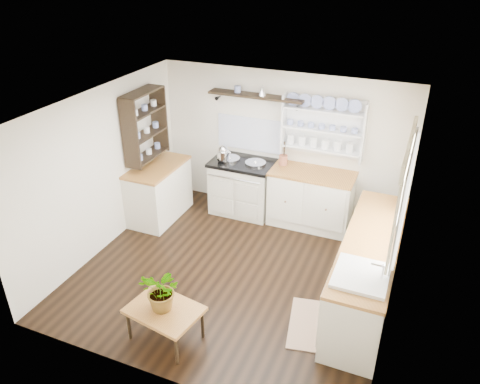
# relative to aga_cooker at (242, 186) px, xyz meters

# --- Properties ---
(floor) EXTENTS (4.00, 3.80, 0.01)m
(floor) POSITION_rel_aga_cooker_xyz_m (0.54, -1.57, -0.46)
(floor) COLOR black
(floor) RESTS_ON ground
(wall_back) EXTENTS (4.00, 0.02, 2.30)m
(wall_back) POSITION_rel_aga_cooker_xyz_m (0.54, 0.33, 0.69)
(wall_back) COLOR #EDE4CC
(wall_back) RESTS_ON ground
(wall_right) EXTENTS (0.02, 3.80, 2.30)m
(wall_right) POSITION_rel_aga_cooker_xyz_m (2.54, -1.57, 0.69)
(wall_right) COLOR #EDE4CC
(wall_right) RESTS_ON ground
(wall_left) EXTENTS (0.02, 3.80, 2.30)m
(wall_left) POSITION_rel_aga_cooker_xyz_m (-1.46, -1.57, 0.69)
(wall_left) COLOR #EDE4CC
(wall_left) RESTS_ON ground
(ceiling) EXTENTS (4.00, 3.80, 0.01)m
(ceiling) POSITION_rel_aga_cooker_xyz_m (0.54, -1.57, 1.84)
(ceiling) COLOR white
(ceiling) RESTS_ON wall_back
(window) EXTENTS (0.08, 1.55, 1.22)m
(window) POSITION_rel_aga_cooker_xyz_m (2.49, -1.42, 1.11)
(window) COLOR white
(window) RESTS_ON wall_right
(aga_cooker) EXTENTS (1.00, 0.70, 0.93)m
(aga_cooker) POSITION_rel_aga_cooker_xyz_m (0.00, 0.00, 0.00)
(aga_cooker) COLOR beige
(aga_cooker) RESTS_ON floor
(back_cabinets) EXTENTS (1.27, 0.63, 0.90)m
(back_cabinets) POSITION_rel_aga_cooker_xyz_m (1.14, 0.03, 0.00)
(back_cabinets) COLOR silver
(back_cabinets) RESTS_ON floor
(right_cabinets) EXTENTS (0.62, 2.43, 0.90)m
(right_cabinets) POSITION_rel_aga_cooker_xyz_m (2.24, -1.47, 0.00)
(right_cabinets) COLOR silver
(right_cabinets) RESTS_ON floor
(belfast_sink) EXTENTS (0.55, 0.60, 0.45)m
(belfast_sink) POSITION_rel_aga_cooker_xyz_m (2.24, -2.22, 0.34)
(belfast_sink) COLOR white
(belfast_sink) RESTS_ON right_cabinets
(left_cabinets) EXTENTS (0.62, 1.13, 0.90)m
(left_cabinets) POSITION_rel_aga_cooker_xyz_m (-1.16, -0.67, 0.00)
(left_cabinets) COLOR silver
(left_cabinets) RESTS_ON floor
(plate_rack) EXTENTS (1.20, 0.22, 0.90)m
(plate_rack) POSITION_rel_aga_cooker_xyz_m (1.19, 0.29, 1.10)
(plate_rack) COLOR white
(plate_rack) RESTS_ON wall_back
(high_shelf) EXTENTS (1.50, 0.29, 0.16)m
(high_shelf) POSITION_rel_aga_cooker_xyz_m (0.14, 0.21, 1.45)
(high_shelf) COLOR black
(high_shelf) RESTS_ON wall_back
(left_shelving) EXTENTS (0.28, 0.80, 1.05)m
(left_shelving) POSITION_rel_aga_cooker_xyz_m (-1.30, -0.67, 1.09)
(left_shelving) COLOR black
(left_shelving) RESTS_ON wall_left
(kettle) EXTENTS (0.19, 0.19, 0.23)m
(kettle) POSITION_rel_aga_cooker_xyz_m (-0.28, -0.12, 0.59)
(kettle) COLOR silver
(kettle) RESTS_ON aga_cooker
(utensil_crock) EXTENTS (0.13, 0.13, 0.15)m
(utensil_crock) POSITION_rel_aga_cooker_xyz_m (0.64, 0.11, 0.53)
(utensil_crock) COLOR brown
(utensil_crock) RESTS_ON back_cabinets
(center_table) EXTENTS (0.86, 0.68, 0.42)m
(center_table) POSITION_rel_aga_cooker_xyz_m (0.30, -2.97, -0.08)
(center_table) COLOR brown
(center_table) RESTS_ON floor
(potted_plant) EXTENTS (0.54, 0.50, 0.50)m
(potted_plant) POSITION_rel_aga_cooker_xyz_m (0.30, -2.97, 0.22)
(potted_plant) COLOR #3F7233
(potted_plant) RESTS_ON center_table
(floor_rug) EXTENTS (0.70, 0.94, 0.02)m
(floor_rug) POSITION_rel_aga_cooker_xyz_m (1.78, -2.15, -0.45)
(floor_rug) COLOR #946E56
(floor_rug) RESTS_ON floor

